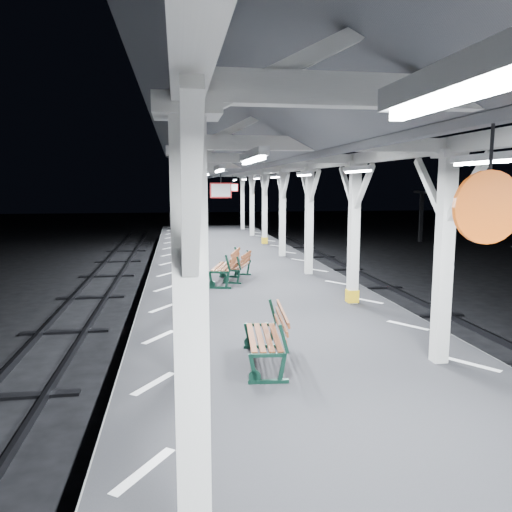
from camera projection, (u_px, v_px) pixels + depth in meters
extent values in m
plane|color=black|center=(288.00, 381.00, 9.74)|extent=(120.00, 120.00, 0.00)
cube|color=black|center=(288.00, 356.00, 9.67)|extent=(6.00, 50.00, 1.00)
cube|color=silver|center=(159.00, 337.00, 9.22)|extent=(1.00, 48.00, 0.01)
cube|color=silver|center=(408.00, 325.00, 9.98)|extent=(1.00, 48.00, 0.01)
cube|color=#2D2D33|center=(48.00, 391.00, 9.04)|extent=(0.08, 60.00, 0.16)
cube|color=black|center=(16.00, 396.00, 8.96)|extent=(2.20, 0.22, 0.06)
cube|color=#2D2D33|center=(496.00, 364.00, 10.42)|extent=(0.08, 60.00, 0.16)
cube|color=silver|center=(192.00, 374.00, 3.20)|extent=(0.22, 0.22, 3.20)
cube|color=silver|center=(187.00, 107.00, 2.96)|extent=(0.40, 0.40, 0.12)
cube|color=silver|center=(187.00, 192.00, 3.57)|extent=(0.10, 0.99, 0.99)
cube|color=silver|center=(191.00, 195.00, 2.50)|extent=(0.10, 0.99, 0.99)
cube|color=silver|center=(183.00, 269.00, 7.11)|extent=(0.22, 0.22, 3.20)
cube|color=silver|center=(181.00, 151.00, 6.87)|extent=(0.40, 0.40, 0.12)
cube|color=silver|center=(181.00, 188.00, 7.48)|extent=(0.10, 0.99, 0.99)
cube|color=silver|center=(182.00, 189.00, 6.41)|extent=(0.10, 0.99, 0.99)
cube|color=silver|center=(181.00, 239.00, 11.02)|extent=(0.22, 0.22, 3.20)
cube|color=silver|center=(179.00, 163.00, 10.78)|extent=(0.40, 0.40, 0.12)
cube|color=gold|center=(182.00, 302.00, 11.22)|extent=(0.26, 0.26, 0.30)
cube|color=silver|center=(179.00, 187.00, 11.39)|extent=(0.10, 0.99, 0.99)
cube|color=silver|center=(180.00, 187.00, 10.32)|extent=(0.10, 0.99, 0.99)
cube|color=silver|center=(180.00, 225.00, 14.93)|extent=(0.22, 0.22, 3.20)
cube|color=silver|center=(178.00, 169.00, 14.69)|extent=(0.40, 0.40, 0.12)
cube|color=silver|center=(179.00, 186.00, 15.30)|extent=(0.10, 0.99, 0.99)
cube|color=silver|center=(179.00, 186.00, 14.23)|extent=(0.10, 0.99, 0.99)
cube|color=silver|center=(179.00, 217.00, 18.84)|extent=(0.22, 0.22, 3.20)
cube|color=silver|center=(178.00, 172.00, 18.60)|extent=(0.40, 0.40, 0.12)
cube|color=silver|center=(178.00, 186.00, 19.21)|extent=(0.10, 0.99, 0.99)
cube|color=silver|center=(178.00, 186.00, 18.14)|extent=(0.10, 0.99, 0.99)
cube|color=silver|center=(178.00, 211.00, 22.75)|extent=(0.22, 0.22, 3.20)
cube|color=silver|center=(178.00, 174.00, 22.51)|extent=(0.40, 0.40, 0.12)
cube|color=gold|center=(179.00, 242.00, 22.95)|extent=(0.26, 0.26, 0.30)
cube|color=silver|center=(178.00, 186.00, 23.12)|extent=(0.10, 0.99, 0.99)
cube|color=silver|center=(178.00, 186.00, 22.05)|extent=(0.10, 0.99, 0.99)
cube|color=silver|center=(178.00, 207.00, 26.66)|extent=(0.22, 0.22, 3.20)
cube|color=silver|center=(177.00, 176.00, 26.42)|extent=(0.40, 0.40, 0.12)
cube|color=silver|center=(178.00, 185.00, 27.03)|extent=(0.10, 0.99, 0.99)
cube|color=silver|center=(178.00, 185.00, 25.96)|extent=(0.10, 0.99, 0.99)
cube|color=silver|center=(178.00, 204.00, 30.57)|extent=(0.22, 0.22, 3.20)
cube|color=silver|center=(177.00, 177.00, 30.33)|extent=(0.40, 0.40, 0.12)
cube|color=silver|center=(177.00, 185.00, 30.94)|extent=(0.10, 0.99, 0.99)
cube|color=silver|center=(177.00, 185.00, 29.87)|extent=(0.10, 0.99, 0.99)
cube|color=silver|center=(444.00, 263.00, 7.73)|extent=(0.22, 0.22, 3.20)
cube|color=silver|center=(449.00, 154.00, 7.49)|extent=(0.40, 0.40, 0.12)
cube|color=silver|center=(430.00, 188.00, 8.10)|extent=(0.10, 0.99, 0.99)
cube|color=silver|center=(468.00, 188.00, 7.03)|extent=(0.10, 0.99, 0.99)
cube|color=silver|center=(354.00, 236.00, 11.64)|extent=(0.22, 0.22, 3.20)
cube|color=silver|center=(356.00, 164.00, 11.40)|extent=(0.40, 0.40, 0.12)
cube|color=gold|center=(352.00, 296.00, 11.84)|extent=(0.26, 0.26, 0.30)
cube|color=silver|center=(347.00, 187.00, 12.01)|extent=(0.10, 0.99, 0.99)
cube|color=silver|center=(364.00, 187.00, 10.94)|extent=(0.10, 0.99, 0.99)
cube|color=silver|center=(309.00, 223.00, 15.55)|extent=(0.22, 0.22, 3.20)
cube|color=silver|center=(310.00, 169.00, 15.31)|extent=(0.40, 0.40, 0.12)
cube|color=silver|center=(305.00, 186.00, 15.92)|extent=(0.10, 0.99, 0.99)
cube|color=silver|center=(315.00, 186.00, 14.85)|extent=(0.10, 0.99, 0.99)
cube|color=silver|center=(282.00, 215.00, 19.46)|extent=(0.22, 0.22, 3.20)
cube|color=silver|center=(283.00, 172.00, 19.22)|extent=(0.40, 0.40, 0.12)
cube|color=silver|center=(280.00, 186.00, 19.83)|extent=(0.10, 0.99, 0.99)
cube|color=silver|center=(286.00, 186.00, 18.76)|extent=(0.10, 0.99, 0.99)
cube|color=silver|center=(265.00, 210.00, 23.37)|extent=(0.22, 0.22, 3.20)
cube|color=silver|center=(265.00, 174.00, 23.13)|extent=(0.40, 0.40, 0.12)
cube|color=gold|center=(265.00, 240.00, 23.57)|extent=(0.26, 0.26, 0.30)
cube|color=silver|center=(263.00, 186.00, 23.74)|extent=(0.10, 0.99, 0.99)
cube|color=silver|center=(267.00, 186.00, 22.67)|extent=(0.10, 0.99, 0.99)
cube|color=silver|center=(252.00, 207.00, 27.28)|extent=(0.22, 0.22, 3.20)
cube|color=silver|center=(252.00, 176.00, 27.04)|extent=(0.40, 0.40, 0.12)
cube|color=silver|center=(250.00, 185.00, 27.65)|extent=(0.10, 0.99, 0.99)
cube|color=silver|center=(253.00, 185.00, 26.58)|extent=(0.10, 0.99, 0.99)
cube|color=silver|center=(242.00, 204.00, 31.19)|extent=(0.22, 0.22, 3.20)
cube|color=silver|center=(242.00, 177.00, 30.95)|extent=(0.40, 0.40, 0.12)
cube|color=silver|center=(241.00, 185.00, 31.56)|extent=(0.10, 0.99, 0.99)
cube|color=silver|center=(244.00, 185.00, 30.49)|extent=(0.10, 0.99, 0.99)
cube|color=silver|center=(180.00, 151.00, 8.81)|extent=(0.18, 48.00, 0.24)
cube|color=silver|center=(393.00, 154.00, 9.43)|extent=(0.18, 48.00, 0.24)
cube|color=silver|center=(495.00, 95.00, 3.25)|extent=(4.20, 0.14, 0.20)
cube|color=silver|center=(321.00, 144.00, 7.16)|extent=(4.20, 0.14, 0.20)
cube|color=silver|center=(270.00, 158.00, 11.07)|extent=(4.20, 0.14, 0.20)
cube|color=silver|center=(245.00, 165.00, 14.99)|extent=(4.20, 0.14, 0.20)
cube|color=silver|center=(231.00, 169.00, 18.90)|extent=(4.20, 0.14, 0.20)
cube|color=silver|center=(222.00, 172.00, 22.81)|extent=(4.20, 0.14, 0.20)
cube|color=silver|center=(215.00, 174.00, 26.72)|extent=(4.20, 0.14, 0.20)
cube|color=silver|center=(210.00, 175.00, 30.63)|extent=(4.20, 0.14, 0.20)
cube|color=silver|center=(291.00, 101.00, 8.99)|extent=(0.16, 48.00, 0.20)
cube|color=#52555A|center=(219.00, 121.00, 8.84)|extent=(2.80, 49.00, 1.45)
cube|color=#52555A|center=(359.00, 124.00, 9.24)|extent=(2.80, 49.00, 1.45)
cube|color=silver|center=(253.00, 155.00, 5.05)|extent=(0.10, 1.35, 0.08)
cube|color=white|center=(253.00, 160.00, 5.05)|extent=(0.05, 1.25, 0.05)
cube|color=silver|center=(219.00, 168.00, 8.96)|extent=(0.10, 1.35, 0.08)
cube|color=white|center=(219.00, 171.00, 8.97)|extent=(0.05, 1.25, 0.05)
cube|color=silver|center=(206.00, 173.00, 12.87)|extent=(0.10, 1.35, 0.08)
cube|color=white|center=(206.00, 175.00, 12.88)|extent=(0.05, 1.25, 0.05)
cube|color=silver|center=(199.00, 175.00, 16.78)|extent=(0.10, 1.35, 0.08)
cube|color=white|center=(199.00, 177.00, 16.79)|extent=(0.05, 1.25, 0.05)
cube|color=silver|center=(195.00, 177.00, 20.69)|extent=(0.10, 1.35, 0.08)
cube|color=white|center=(195.00, 178.00, 20.70)|extent=(0.05, 1.25, 0.05)
cube|color=silver|center=(192.00, 178.00, 24.60)|extent=(0.10, 1.35, 0.08)
cube|color=white|center=(192.00, 179.00, 24.61)|extent=(0.05, 1.25, 0.05)
cube|color=silver|center=(190.00, 179.00, 28.51)|extent=(0.10, 1.35, 0.08)
cube|color=white|center=(190.00, 180.00, 28.52)|extent=(0.05, 1.25, 0.05)
cube|color=silver|center=(487.00, 157.00, 5.45)|extent=(0.10, 1.35, 0.08)
cube|color=white|center=(487.00, 162.00, 5.46)|extent=(0.05, 1.25, 0.05)
cube|color=silver|center=(357.00, 168.00, 9.36)|extent=(0.10, 1.35, 0.08)
cube|color=white|center=(357.00, 171.00, 9.37)|extent=(0.05, 1.25, 0.05)
cube|color=silver|center=(304.00, 173.00, 13.27)|extent=(0.10, 1.35, 0.08)
cube|color=white|center=(304.00, 175.00, 13.28)|extent=(0.05, 1.25, 0.05)
cube|color=silver|center=(275.00, 176.00, 17.18)|extent=(0.10, 1.35, 0.08)
cube|color=white|center=(275.00, 177.00, 17.19)|extent=(0.05, 1.25, 0.05)
cube|color=silver|center=(257.00, 177.00, 21.09)|extent=(0.10, 1.35, 0.08)
cube|color=white|center=(257.00, 178.00, 21.10)|extent=(0.05, 1.25, 0.05)
cube|color=silver|center=(244.00, 178.00, 25.00)|extent=(0.10, 1.35, 0.08)
cube|color=white|center=(244.00, 179.00, 25.01)|extent=(0.05, 1.25, 0.05)
cube|color=silver|center=(235.00, 179.00, 28.91)|extent=(0.10, 1.35, 0.08)
cube|color=white|center=(235.00, 180.00, 28.92)|extent=(0.05, 1.25, 0.05)
cylinder|color=black|center=(492.00, 147.00, 3.30)|extent=(0.02, 0.02, 0.30)
cylinder|color=#E7540C|center=(488.00, 207.00, 3.36)|extent=(0.50, 0.04, 0.50)
cylinder|color=black|center=(221.00, 175.00, 11.50)|extent=(0.02, 0.02, 0.36)
cube|color=red|center=(221.00, 190.00, 11.55)|extent=(0.50, 0.03, 0.35)
cube|color=white|center=(221.00, 190.00, 11.55)|extent=(0.44, 0.04, 0.29)
cylinder|color=black|center=(232.00, 179.00, 22.18)|extent=(0.02, 0.02, 0.36)
cube|color=red|center=(232.00, 188.00, 22.24)|extent=(0.50, 0.03, 0.35)
cube|color=white|center=(232.00, 188.00, 22.24)|extent=(0.44, 0.05, 0.29)
cube|color=black|center=(421.00, 217.00, 33.19)|extent=(0.20, 0.20, 3.30)
sphere|color=silver|center=(475.00, 195.00, 27.10)|extent=(0.20, 0.20, 0.20)
sphere|color=silver|center=(422.00, 193.00, 32.96)|extent=(0.20, 0.20, 0.20)
cube|color=#0E2E23|center=(268.00, 382.00, 7.07)|extent=(0.59, 0.11, 0.06)
cube|color=#0E2E23|center=(253.00, 369.00, 7.03)|extent=(0.15, 0.06, 0.45)
cube|color=#0E2E23|center=(282.00, 368.00, 7.06)|extent=(0.14, 0.06, 0.45)
cube|color=#0E2E23|center=(284.00, 339.00, 7.00)|extent=(0.16, 0.06, 0.43)
cube|color=#0E2E23|center=(260.00, 346.00, 8.61)|extent=(0.59, 0.11, 0.06)
cube|color=#0E2E23|center=(248.00, 336.00, 8.57)|extent=(0.15, 0.06, 0.45)
cube|color=#0E2E23|center=(272.00, 335.00, 8.59)|extent=(0.14, 0.06, 0.45)
cube|color=#0E2E23|center=(273.00, 311.00, 8.53)|extent=(0.16, 0.06, 0.43)
cube|color=brown|center=(252.00, 337.00, 7.77)|extent=(0.22, 1.48, 0.03)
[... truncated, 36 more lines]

